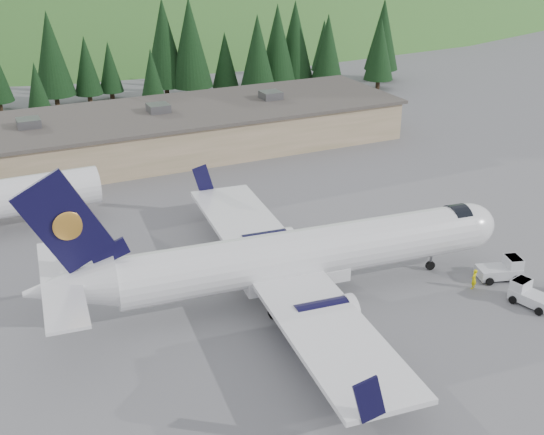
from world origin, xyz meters
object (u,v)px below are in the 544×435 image
(baggage_tug_b, at_px, (503,269))
(airliner, at_px, (293,257))
(ramp_worker, at_px, (474,279))
(baggage_tug_c, at_px, (529,295))
(terminal_building, at_px, (119,137))

(baggage_tug_b, bearing_deg, airliner, -179.90)
(baggage_tug_b, height_order, ramp_worker, baggage_tug_b)
(airliner, height_order, ramp_worker, airliner)
(baggage_tug_b, relative_size, baggage_tug_c, 1.06)
(terminal_building, relative_size, ramp_worker, 42.49)
(baggage_tug_b, xyz_separation_m, terminal_building, (-20.47, 42.76, 1.80))
(baggage_tug_c, height_order, terminal_building, terminal_building)
(terminal_building, height_order, ramp_worker, terminal_building)
(baggage_tug_c, relative_size, terminal_building, 0.05)
(airliner, xyz_separation_m, baggage_tug_b, (16.54, -4.86, -2.47))
(airliner, distance_m, baggage_tug_b, 17.42)
(baggage_tug_b, distance_m, baggage_tug_c, 4.02)
(airliner, bearing_deg, baggage_tug_c, -23.79)
(baggage_tug_c, bearing_deg, ramp_worker, 16.74)
(airliner, bearing_deg, baggage_tug_b, -10.78)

